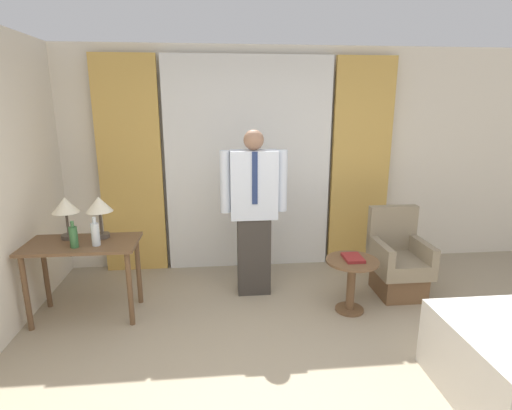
% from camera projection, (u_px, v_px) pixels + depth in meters
% --- Properties ---
extents(wall_back, '(10.00, 0.06, 2.70)m').
position_uv_depth(wall_back, '(248.00, 160.00, 4.98)').
color(wall_back, silver).
rests_on(wall_back, ground_plane).
extents(curtain_sheer_center, '(2.00, 0.06, 2.58)m').
position_uv_depth(curtain_sheer_center, '(249.00, 166.00, 4.87)').
color(curtain_sheer_center, white).
rests_on(curtain_sheer_center, ground_plane).
extents(curtain_drape_left, '(0.74, 0.06, 2.58)m').
position_uv_depth(curtain_drape_left, '(131.00, 168.00, 4.74)').
color(curtain_drape_left, gold).
rests_on(curtain_drape_left, ground_plane).
extents(curtain_drape_right, '(0.74, 0.06, 2.58)m').
position_uv_depth(curtain_drape_right, '(361.00, 164.00, 5.01)').
color(curtain_drape_right, gold).
rests_on(curtain_drape_right, ground_plane).
extents(desk, '(1.04, 0.56, 0.76)m').
position_uv_depth(desk, '(83.00, 255.00, 3.80)').
color(desk, brown).
rests_on(desk, ground_plane).
extents(table_lamp_left, '(0.25, 0.25, 0.41)m').
position_uv_depth(table_lamp_left, '(66.00, 208.00, 3.80)').
color(table_lamp_left, '#4C4238').
rests_on(table_lamp_left, desk).
extents(table_lamp_right, '(0.25, 0.25, 0.41)m').
position_uv_depth(table_lamp_right, '(99.00, 207.00, 3.83)').
color(table_lamp_right, '#4C4238').
rests_on(table_lamp_right, desk).
extents(bottle_near_edge, '(0.08, 0.08, 0.27)m').
position_uv_depth(bottle_near_edge, '(95.00, 234.00, 3.67)').
color(bottle_near_edge, silver).
rests_on(bottle_near_edge, desk).
extents(bottle_by_lamp, '(0.07, 0.07, 0.25)m').
position_uv_depth(bottle_by_lamp, '(74.00, 237.00, 3.62)').
color(bottle_by_lamp, '#336638').
rests_on(bottle_by_lamp, desk).
extents(person, '(0.70, 0.23, 1.78)m').
position_uv_depth(person, '(254.00, 208.00, 4.20)').
color(person, '#38332D').
rests_on(person, ground_plane).
extents(armchair, '(0.54, 0.60, 0.93)m').
position_uv_depth(armchair, '(398.00, 263.00, 4.35)').
color(armchair, brown).
rests_on(armchair, ground_plane).
extents(side_table, '(0.52, 0.52, 0.55)m').
position_uv_depth(side_table, '(351.00, 276.00, 3.95)').
color(side_table, brown).
rests_on(side_table, ground_plane).
extents(book, '(0.18, 0.24, 0.03)m').
position_uv_depth(book, '(353.00, 258.00, 3.92)').
color(book, maroon).
rests_on(book, side_table).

